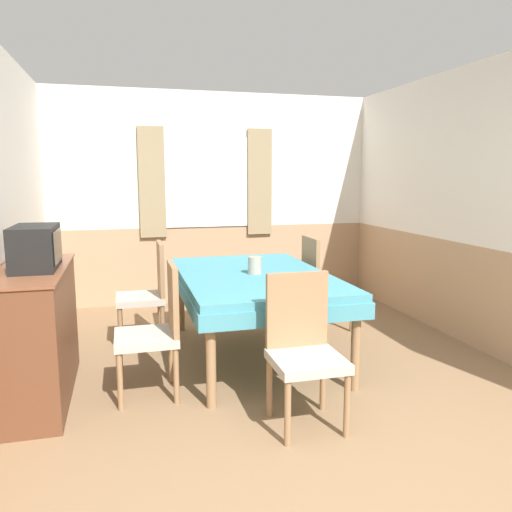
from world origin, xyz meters
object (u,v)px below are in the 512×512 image
dining_table (254,284)px  sideboard (36,333)px  chair_head_near (303,345)px  vase (255,265)px  tv (36,247)px  chair_left_near (156,327)px  chair_right_far (321,280)px  chair_left_far (148,290)px

dining_table → sideboard: (-1.71, -0.42, -0.17)m
chair_head_near → vase: chair_head_near is taller
vase → tv: bearing=-166.1°
dining_table → chair_left_near: bearing=-146.0°
sideboard → chair_left_near: bearing=-12.0°
dining_table → chair_right_far: bearing=34.0°
chair_left_far → chair_left_near: (0.00, -1.19, 0.00)m
chair_right_far → chair_head_near: bearing=-25.6°
chair_left_far → chair_right_far: (1.76, 0.00, 0.00)m
tv → dining_table: bearing=14.9°
dining_table → chair_left_far: (-0.88, 0.60, -0.13)m
chair_right_far → sideboard: chair_right_far is taller
sideboard → tv: bearing=-33.0°
tv → chair_head_near: bearing=-25.7°
chair_right_far → chair_left_near: size_ratio=1.00×
vase → chair_left_far: bearing=144.6°
dining_table → vase: bearing=-87.5°
chair_left_near → vase: bearing=-57.5°
chair_left_far → tv: bearing=142.8°
chair_left_far → vase: size_ratio=6.49×
chair_left_far → sideboard: (-0.83, -1.01, -0.03)m
chair_left_near → tv: bearing=79.3°
dining_table → tv: size_ratio=3.92×
chair_right_far → tv: size_ratio=1.89×
chair_head_near → chair_left_near: bearing=-36.5°
chair_left_near → vase: (0.88, 0.56, 0.31)m
sideboard → vase: size_ratio=8.73×
sideboard → dining_table: bearing=13.7°
chair_left_far → chair_head_near: bearing=-154.4°
sideboard → tv: size_ratio=2.54×
tv → vase: size_ratio=3.44×
dining_table → chair_left_near: size_ratio=2.07×
chair_left_near → chair_head_near: bearing=-126.5°
chair_right_far → chair_left_far: bearing=-90.0°
chair_head_near → sideboard: chair_head_near is taller
chair_right_far → chair_left_near: bearing=-56.0°
chair_right_far → chair_left_near: (-1.76, -1.19, 0.00)m
sideboard → chair_left_far: bearing=50.6°
sideboard → vase: bearing=12.7°
chair_right_far → tv: tv is taller
chair_left_far → chair_left_near: same height
chair_right_far → tv: bearing=-67.8°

